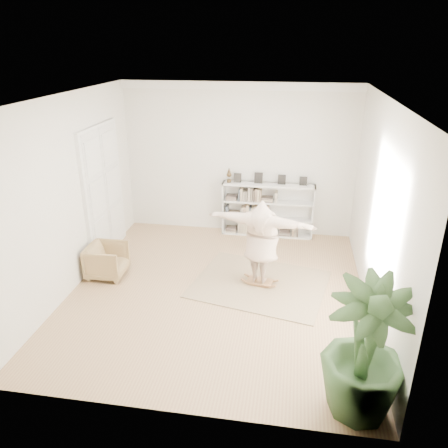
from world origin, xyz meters
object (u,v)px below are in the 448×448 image
bookshelf (267,210)px  houseplant (365,350)px  person (261,240)px  rocker_board (260,281)px  armchair (107,261)px

bookshelf → houseplant: (1.56, -5.37, 0.31)m
person → houseplant: bearing=129.5°
rocker_board → houseplant: (1.52, -2.93, 0.88)m
person → houseplant: size_ratio=1.09×
bookshelf → rocker_board: bearing=-89.1°
armchair → houseplant: houseplant is taller
rocker_board → houseplant: size_ratio=0.28×
rocker_board → person: 0.89m
rocker_board → houseplant: houseplant is taller
armchair → person: 3.15m
rocker_board → person: size_ratio=0.26×
rocker_board → person: (0.00, -0.00, 0.89)m
bookshelf → houseplant: 5.60m
armchair → houseplant: 5.42m
person → bookshelf: bearing=-76.9°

